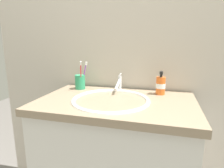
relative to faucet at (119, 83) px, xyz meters
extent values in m
cube|color=beige|center=(0.03, 0.13, 0.25)|extent=(2.11, 0.04, 2.40)
cube|color=gray|center=(0.03, -0.19, -0.07)|extent=(0.91, 0.57, 0.04)
ellipsoid|color=white|center=(0.00, -0.21, -0.10)|extent=(0.40, 0.40, 0.08)
torus|color=white|center=(0.00, -0.21, -0.05)|extent=(0.45, 0.45, 0.02)
cylinder|color=#595B60|center=(0.00, -0.21, -0.13)|extent=(0.03, 0.03, 0.01)
cylinder|color=silver|center=(0.00, 0.02, 0.00)|extent=(0.02, 0.02, 0.10)
cylinder|color=silver|center=(0.00, -0.04, 0.00)|extent=(0.02, 0.13, 0.06)
cylinder|color=silver|center=(0.00, 0.04, 0.06)|extent=(0.01, 0.05, 0.01)
cylinder|color=#2D9966|center=(-0.28, -0.01, 0.00)|extent=(0.07, 0.07, 0.10)
cylinder|color=purple|center=(-0.25, 0.00, 0.04)|extent=(0.05, 0.02, 0.18)
cube|color=white|center=(-0.24, 0.00, 0.13)|extent=(0.02, 0.01, 0.03)
cylinder|color=red|center=(-0.26, -0.03, 0.04)|extent=(0.03, 0.05, 0.18)
cube|color=white|center=(-0.25, -0.06, 0.13)|extent=(0.02, 0.02, 0.03)
cylinder|color=orange|center=(0.27, 0.00, 0.00)|extent=(0.06, 0.06, 0.11)
cylinder|color=black|center=(0.27, 0.00, 0.07)|extent=(0.02, 0.02, 0.02)
cube|color=black|center=(0.27, -0.02, 0.09)|extent=(0.02, 0.04, 0.02)
cylinder|color=white|center=(0.27, 0.00, 0.00)|extent=(0.06, 0.06, 0.03)
camera|label=1|loc=(0.29, -1.24, 0.28)|focal=31.08mm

